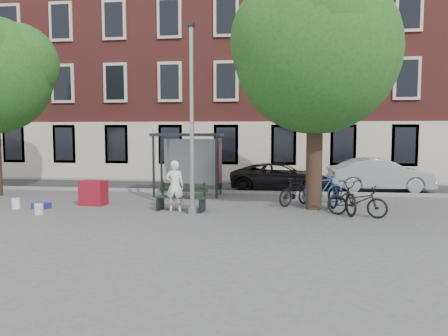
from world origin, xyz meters
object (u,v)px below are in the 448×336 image
painter (175,186)px  car_silver (380,175)px  bike_b (323,189)px  notice_sign (312,172)px  bike_c (342,195)px  bus_shelter (197,150)px  red_stand (93,193)px  bench (181,199)px  bike_d (295,192)px  bike_a (357,201)px  car_dark (281,177)px  lamppost (192,129)px

painter → car_silver: painter is taller
painter → car_silver: 9.95m
bike_b → notice_sign: notice_sign is taller
bike_c → notice_sign: size_ratio=1.25×
bus_shelter → bike_c: (5.49, -3.19, -1.34)m
red_stand → bench: bearing=-11.8°
bike_c → bike_d: bike_c is taller
bike_b → bike_c: 1.83m
bike_a → bike_c: bike_c is taller
bench → bike_a: (5.76, -0.29, 0.08)m
bike_b → bike_d: 1.21m
notice_sign → painter: bearing=-163.9°
bench → bus_shelter: bearing=98.8°
bike_c → notice_sign: notice_sign is taller
painter → bike_a: painter is taller
bus_shelter → notice_sign: 5.11m
car_dark → painter: bearing=148.7°
painter → bike_c: size_ratio=0.79×
painter → bike_b: (5.12, 2.24, -0.32)m
lamppost → bike_c: (4.88, 0.92, -2.21)m
bus_shelter → bike_c: 6.49m
bike_a → car_dark: car_dark is taller
bike_b → car_dark: (-1.55, 3.31, 0.09)m
bike_a → car_silver: (2.02, 6.11, 0.25)m
car_silver → painter: bearing=122.4°
bike_a → notice_sign: (-1.32, 1.59, 0.75)m
bench → red_stand: (-3.47, 0.73, 0.03)m
bus_shelter → notice_sign: (4.55, -2.23, -0.67)m
bench → car_dark: 6.40m
lamppost → bench: size_ratio=3.37×
lamppost → red_stand: 4.78m
bike_b → notice_sign: bearing=118.5°
bus_shelter → bike_d: (3.99, -2.02, -1.41)m
bus_shelter → bike_c: bearing=-30.1°
car_silver → car_dark: bearing=90.8°
bike_a → red_stand: bearing=105.9°
notice_sign → bike_b: bearing=57.8°
lamppost → notice_sign: bearing=25.5°
bench → bike_c: (5.38, 0.34, 0.16)m
bike_d → car_silver: 5.82m
painter → notice_sign: bearing=-162.8°
painter → bench: (0.20, 0.13, -0.45)m
bench → notice_sign: bearing=23.3°
bike_b → bench: bearing=82.7°
bench → car_silver: 9.72m
bike_a → car_silver: 6.44m
painter → bike_c: (5.57, 0.47, -0.29)m
bike_d → red_stand: bike_d is taller
bus_shelter → notice_sign: size_ratio=1.62×
bike_a → car_dark: 6.19m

